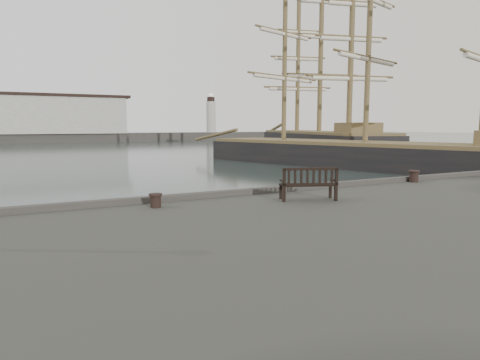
# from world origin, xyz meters

# --- Properties ---
(ground) EXTENTS (400.00, 400.00, 0.00)m
(ground) POSITION_xyz_m (0.00, 0.00, 0.00)
(ground) COLOR black
(ground) RESTS_ON ground
(breakwater) EXTENTS (140.00, 9.50, 12.20)m
(breakwater) POSITION_xyz_m (-4.56, 92.00, 4.30)
(breakwater) COLOR #383530
(breakwater) RESTS_ON ground
(bench) EXTENTS (1.79, 1.13, 0.97)m
(bench) POSITION_xyz_m (0.27, -1.95, 1.87)
(bench) COLOR black
(bench) RESTS_ON quay
(bollard_left) EXTENTS (0.43, 0.43, 0.38)m
(bollard_left) POSITION_xyz_m (-4.15, -0.97, 1.75)
(bollard_left) COLOR black
(bollard_left) RESTS_ON quay
(bollard_right) EXTENTS (0.45, 0.45, 0.47)m
(bollard_right) POSITION_xyz_m (6.50, -0.50, 1.79)
(bollard_right) COLOR black
(bollard_right) RESTS_ON quay
(tall_ship_main) EXTENTS (16.60, 34.55, 25.54)m
(tall_ship_main) POSITION_xyz_m (20.50, 16.93, 0.67)
(tall_ship_main) COLOR black
(tall_ship_main) RESTS_ON ground
(tall_ship_far) EXTENTS (14.78, 32.36, 27.15)m
(tall_ship_far) POSITION_xyz_m (29.46, 35.25, 0.89)
(tall_ship_far) COLOR black
(tall_ship_far) RESTS_ON ground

